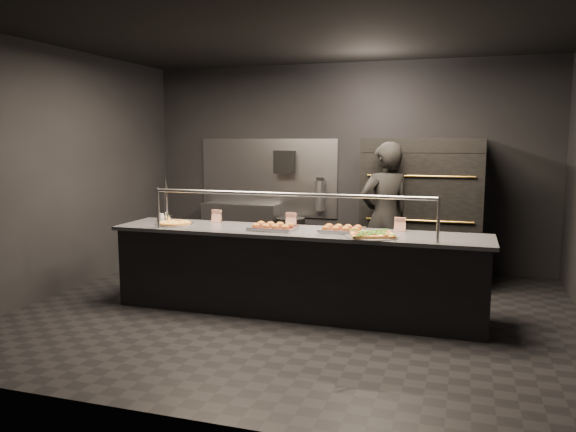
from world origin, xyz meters
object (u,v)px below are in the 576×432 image
Objects in this scene: service_counter at (296,271)px; fire_extinguisher at (320,195)px; prep_shelf at (241,232)px; worker at (385,218)px; slider_tray_b at (342,229)px; square_pizza at (372,235)px; round_pizza at (174,223)px; slider_tray_a at (273,227)px; trash_bin at (291,242)px; towel_dispenser at (285,162)px; beer_tap at (166,209)px; pizza_oven at (423,209)px.

service_counter is 2.50m from fire_extinguisher.
prep_shelf is 2.71m from worker.
slider_tray_b reaches higher than square_pizza.
slider_tray_a reaches higher than round_pizza.
slider_tray_a is at bearing -77.40° from trash_bin.
towel_dispenser reaches higher than service_counter.
service_counter is 2.35m from trash_bin.
beer_tap is 0.73× the size of trash_bin.
square_pizza is (0.85, -0.15, 0.47)m from service_counter.
fire_extinguisher is (-1.55, 0.50, 0.09)m from pizza_oven.
fire_extinguisher is at bearing 65.74° from round_pizza.
trash_bin is at bearing 124.07° from square_pizza.
towel_dispenser is 0.67× the size of beer_tap.
service_counter reaches higher than fire_extinguisher.
round_pizza is (0.15, -2.36, 0.49)m from prep_shelf.
trash_bin is (0.15, -0.17, -1.19)m from towel_dispenser.
beer_tap reaches higher than slider_tray_b.
towel_dispenser is (0.70, 0.07, 1.10)m from prep_shelf.
round_pizza is at bearing -44.59° from beer_tap.
slider_tray_b is (2.10, -2.28, 0.50)m from prep_shelf.
slider_tray_b is 0.28× the size of worker.
worker reaches higher than round_pizza.
fire_extinguisher reaches higher than square_pizza.
round_pizza is 0.86× the size of slider_tray_b.
worker is at bearing 27.78° from round_pizza.
fire_extinguisher is 1.71m from worker.
square_pizza is at bearing -28.85° from slider_tray_b.
towel_dispenser is at bearing 5.71° from prep_shelf.
pizza_oven is at bearing -8.54° from prep_shelf.
slider_tray_a reaches higher than prep_shelf.
pizza_oven is 2.42m from slider_tray_a.
towel_dispenser is 3.14m from square_pizza.
worker is (1.15, -1.26, -0.13)m from fire_extinguisher.
worker is (2.25, 1.18, -0.00)m from round_pizza.
round_pizza is (-0.55, -2.43, -0.61)m from towel_dispenser.
fire_extinguisher is (-0.35, 2.40, 0.60)m from service_counter.
beer_tap is at bearing 172.41° from square_pizza.
slider_tray_a is at bearing 174.10° from square_pizza.
fire_extinguisher is at bearing 162.11° from pizza_oven.
prep_shelf is 3.51m from square_pizza.
round_pizza reaches higher than trash_bin.
worker is (1.55, -1.08, 0.57)m from trash_bin.
pizza_oven is 3.28m from round_pizza.
worker is (0.80, 1.14, 0.47)m from service_counter.
prep_shelf is 2.70× the size of round_pizza.
beer_tap is 1.04× the size of slider_tray_a.
round_pizza is 2.54m from worker.
prep_shelf is 0.86m from trash_bin.
round_pizza is (-1.45, -0.04, 0.47)m from service_counter.
service_counter is 2.30m from pizza_oven.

